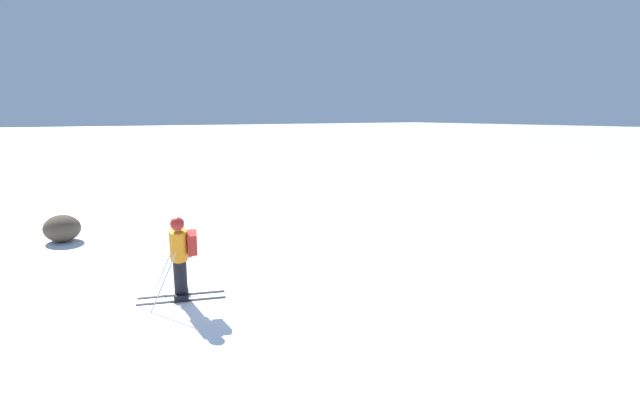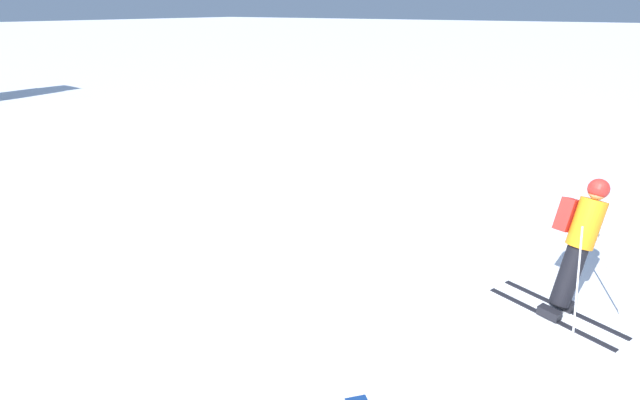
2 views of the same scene
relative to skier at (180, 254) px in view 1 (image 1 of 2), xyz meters
The scene contains 4 objects.
ground_plane 1.31m from the skier, behind, with size 300.00×300.00×0.00m, color white.
skier is the anchor object (origin of this frame).
spare_backpack 3.94m from the skier, 162.97° to the left, with size 0.36×0.37×0.50m.
exposed_boulder_0 6.93m from the skier, 168.17° to the right, with size 1.20×1.02×0.78m, color brown.
Camera 1 is at (10.21, -2.91, 3.72)m, focal length 28.00 mm.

